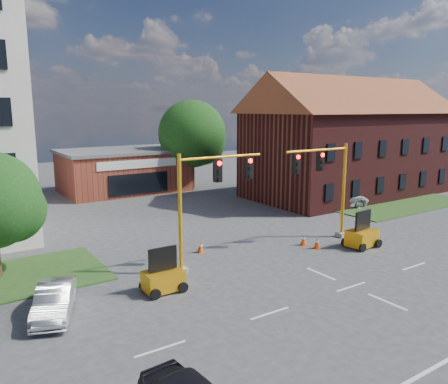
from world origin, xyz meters
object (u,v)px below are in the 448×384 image
at_px(signal_mast_west, 208,196).
at_px(trailer_west, 163,278).
at_px(signal_mast_east, 326,181).
at_px(pickup_white, 335,198).
at_px(trailer_east, 362,236).

relative_size(signal_mast_west, trailer_west, 3.04).
relative_size(signal_mast_east, pickup_white, 1.05).
relative_size(signal_mast_east, trailer_east, 2.86).
height_order(signal_mast_west, trailer_east, signal_mast_west).
xyz_separation_m(signal_mast_east, trailer_east, (1.03, -2.17, -3.24)).
xyz_separation_m(signal_mast_west, trailer_east, (9.74, -2.17, -3.24)).
relative_size(trailer_east, pickup_white, 0.37).
height_order(signal_mast_west, trailer_west, signal_mast_west).
height_order(signal_mast_east, trailer_west, signal_mast_east).
bearing_deg(signal_mast_east, pickup_white, 38.81).
bearing_deg(trailer_west, signal_mast_east, 7.61).
bearing_deg(trailer_west, trailer_east, -2.38).
bearing_deg(signal_mast_east, signal_mast_west, 180.00).
height_order(trailer_east, pickup_white, trailer_east).
distance_m(signal_mast_east, pickup_white, 10.71).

